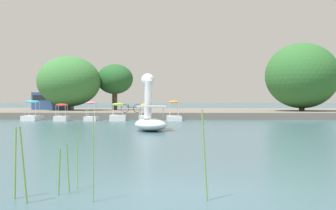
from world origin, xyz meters
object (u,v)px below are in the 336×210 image
pedal_boat_lime (118,115)px  tree_willow_overhanging (302,76)px  pedal_boat_orange (174,116)px  pedal_boat_pink (91,115)px  bicycle_parked (131,108)px  pedal_boat_red (62,115)px  tree_willow_near_path (69,81)px  parked_van (53,100)px  tree_broadleaf_right (115,79)px  swan_boat (150,116)px  pedal_boat_cyan (32,115)px  pedal_boat_yellow (145,116)px

pedal_boat_lime → tree_willow_overhanging: bearing=25.1°
pedal_boat_orange → pedal_boat_pink: size_ratio=1.21×
tree_willow_overhanging → bicycle_parked: bearing=-159.9°
pedal_boat_pink → pedal_boat_red: size_ratio=0.92×
pedal_boat_lime → tree_willow_near_path: tree_willow_near_path is taller
parked_van → tree_willow_near_path: bearing=-48.5°
tree_broadleaf_right → bicycle_parked: tree_broadleaf_right is taller
pedal_boat_orange → swan_boat: bearing=-95.5°
pedal_boat_pink → pedal_boat_cyan: 4.86m
pedal_boat_yellow → bicycle_parked: pedal_boat_yellow is taller
pedal_boat_orange → tree_broadleaf_right: tree_broadleaf_right is taller
pedal_boat_red → tree_willow_near_path: bearing=101.5°
pedal_boat_yellow → pedal_boat_red: size_ratio=0.95×
pedal_boat_red → bicycle_parked: size_ratio=1.10×
pedal_boat_yellow → pedal_boat_red: 6.73m
swan_boat → pedal_boat_yellow: size_ratio=1.76×
tree_willow_near_path → pedal_boat_red: bearing=-78.5°
pedal_boat_lime → tree_willow_near_path: size_ratio=0.26×
pedal_boat_orange → tree_willow_near_path: 15.67m
swan_boat → pedal_boat_cyan: 15.65m
swan_boat → pedal_boat_cyan: swan_boat is taller
tree_willow_near_path → bicycle_parked: tree_willow_near_path is taller
swan_boat → parked_van: (-12.65, 24.94, 0.87)m
pedal_boat_orange → bicycle_parked: bearing=151.0°
tree_willow_near_path → parked_van: bearing=131.5°
pedal_boat_red → tree_willow_near_path: tree_willow_near_path is taller
pedal_boat_cyan → pedal_boat_pink: bearing=-1.1°
pedal_boat_lime → pedal_boat_pink: (-2.15, -0.11, 0.05)m
tree_broadleaf_right → pedal_boat_yellow: bearing=-70.1°
swan_boat → tree_broadleaf_right: size_ratio=0.58×
tree_broadleaf_right → pedal_boat_orange: bearing=-60.8°
pedal_boat_orange → tree_willow_overhanging: size_ratio=0.21×
pedal_boat_yellow → pedal_boat_pink: (-4.34, -0.18, 0.11)m
tree_broadleaf_right → tree_willow_near_path: bearing=-163.8°
pedal_boat_lime → tree_broadleaf_right: bearing=99.8°
pedal_boat_lime → pedal_boat_pink: pedal_boat_pink is taller
pedal_boat_yellow → tree_willow_near_path: 14.02m
swan_boat → pedal_boat_pink: (-5.58, 11.56, -0.30)m
pedal_boat_cyan → tree_broadleaf_right: bearing=67.1°
pedal_boat_pink → bicycle_parked: 3.71m
pedal_boat_lime → tree_broadleaf_right: tree_broadleaf_right is taller
pedal_boat_orange → parked_van: parked_van is taller
bicycle_parked → parked_van: 15.10m
pedal_boat_cyan → tree_willow_near_path: (0.31, 10.43, 3.16)m
pedal_boat_orange → tree_willow_overhanging: (12.42, 7.97, 3.63)m
pedal_boat_orange → pedal_boat_lime: pedal_boat_orange is taller
pedal_boat_lime → pedal_boat_red: bearing=-176.9°
pedal_boat_lime → pedal_boat_cyan: bearing=-179.9°
pedal_boat_cyan → bicycle_parked: (7.85, 2.05, 0.49)m
pedal_boat_pink → tree_broadleaf_right: tree_broadleaf_right is taller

